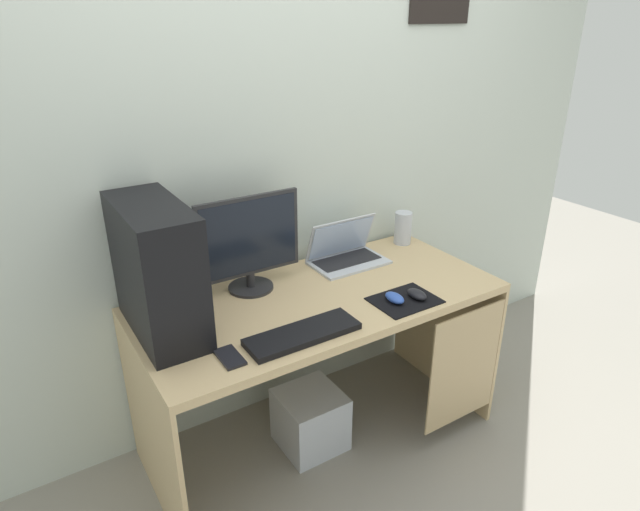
{
  "coord_description": "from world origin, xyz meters",
  "views": [
    {
      "loc": [
        -1.05,
        -1.66,
        1.79
      ],
      "look_at": [
        0.0,
        0.0,
        0.91
      ],
      "focal_mm": 30.66,
      "sensor_mm": 36.0,
      "label": 1
    }
  ],
  "objects_px": {
    "pc_tower": "(157,270)",
    "speaker": "(403,228)",
    "keyboard": "(303,334)",
    "subwoofer": "(310,419)",
    "laptop": "(346,254)",
    "mouse_right": "(417,294)",
    "cell_phone": "(230,357)",
    "mouse_left": "(395,298)",
    "monitor": "(249,244)"
  },
  "relations": [
    {
      "from": "mouse_left",
      "to": "subwoofer",
      "type": "xyz_separation_m",
      "value": [
        -0.28,
        0.19,
        -0.62
      ]
    },
    {
      "from": "pc_tower",
      "to": "cell_phone",
      "type": "xyz_separation_m",
      "value": [
        0.12,
        -0.3,
        -0.23
      ]
    },
    {
      "from": "monitor",
      "to": "subwoofer",
      "type": "height_order",
      "value": "monitor"
    },
    {
      "from": "laptop",
      "to": "subwoofer",
      "type": "xyz_separation_m",
      "value": [
        -0.34,
        -0.23,
        -0.64
      ]
    },
    {
      "from": "laptop",
      "to": "speaker",
      "type": "bearing_deg",
      "value": 5.31
    },
    {
      "from": "pc_tower",
      "to": "mouse_left",
      "type": "xyz_separation_m",
      "value": [
        0.84,
        -0.3,
        -0.22
      ]
    },
    {
      "from": "mouse_right",
      "to": "speaker",
      "type": "bearing_deg",
      "value": 55.55
    },
    {
      "from": "mouse_right",
      "to": "mouse_left",
      "type": "bearing_deg",
      "value": 165.26
    },
    {
      "from": "mouse_left",
      "to": "mouse_right",
      "type": "xyz_separation_m",
      "value": [
        0.09,
        -0.02,
        0.0
      ]
    },
    {
      "from": "pc_tower",
      "to": "monitor",
      "type": "xyz_separation_m",
      "value": [
        0.41,
        0.12,
        -0.03
      ]
    },
    {
      "from": "laptop",
      "to": "mouse_right",
      "type": "xyz_separation_m",
      "value": [
        0.04,
        -0.45,
        -0.02
      ]
    },
    {
      "from": "cell_phone",
      "to": "subwoofer",
      "type": "distance_m",
      "value": 0.77
    },
    {
      "from": "pc_tower",
      "to": "monitor",
      "type": "relative_size",
      "value": 1.09
    },
    {
      "from": "monitor",
      "to": "subwoofer",
      "type": "xyz_separation_m",
      "value": [
        0.15,
        -0.22,
        -0.8
      ]
    },
    {
      "from": "monitor",
      "to": "mouse_left",
      "type": "distance_m",
      "value": 0.62
    },
    {
      "from": "laptop",
      "to": "speaker",
      "type": "distance_m",
      "value": 0.37
    },
    {
      "from": "speaker",
      "to": "mouse_right",
      "type": "xyz_separation_m",
      "value": [
        -0.33,
        -0.48,
        -0.06
      ]
    },
    {
      "from": "speaker",
      "to": "keyboard",
      "type": "height_order",
      "value": "speaker"
    },
    {
      "from": "laptop",
      "to": "cell_phone",
      "type": "xyz_separation_m",
      "value": [
        -0.77,
        -0.43,
        -0.04
      ]
    },
    {
      "from": "keyboard",
      "to": "subwoofer",
      "type": "bearing_deg",
      "value": 53.64
    },
    {
      "from": "mouse_left",
      "to": "cell_phone",
      "type": "relative_size",
      "value": 0.74
    },
    {
      "from": "laptop",
      "to": "keyboard",
      "type": "bearing_deg",
      "value": -138.17
    },
    {
      "from": "pc_tower",
      "to": "mouse_right",
      "type": "bearing_deg",
      "value": -18.99
    },
    {
      "from": "mouse_left",
      "to": "speaker",
      "type": "bearing_deg",
      "value": 47.06
    },
    {
      "from": "pc_tower",
      "to": "subwoofer",
      "type": "xyz_separation_m",
      "value": [
        0.55,
        -0.1,
        -0.84
      ]
    },
    {
      "from": "monitor",
      "to": "laptop",
      "type": "height_order",
      "value": "monitor"
    },
    {
      "from": "laptop",
      "to": "speaker",
      "type": "relative_size",
      "value": 2.11
    },
    {
      "from": "keyboard",
      "to": "pc_tower",
      "type": "bearing_deg",
      "value": 141.64
    },
    {
      "from": "keyboard",
      "to": "subwoofer",
      "type": "distance_m",
      "value": 0.66
    },
    {
      "from": "subwoofer",
      "to": "mouse_left",
      "type": "bearing_deg",
      "value": -34.07
    },
    {
      "from": "speaker",
      "to": "cell_phone",
      "type": "bearing_deg",
      "value": -157.9
    },
    {
      "from": "speaker",
      "to": "mouse_right",
      "type": "bearing_deg",
      "value": -124.45
    },
    {
      "from": "laptop",
      "to": "mouse_left",
      "type": "xyz_separation_m",
      "value": [
        -0.06,
        -0.42,
        -0.02
      ]
    },
    {
      "from": "monitor",
      "to": "keyboard",
      "type": "relative_size",
      "value": 1.05
    },
    {
      "from": "monitor",
      "to": "speaker",
      "type": "bearing_deg",
      "value": 3.24
    },
    {
      "from": "monitor",
      "to": "cell_phone",
      "type": "bearing_deg",
      "value": -124.28
    },
    {
      "from": "keyboard",
      "to": "laptop",
      "type": "bearing_deg",
      "value": 41.83
    },
    {
      "from": "pc_tower",
      "to": "keyboard",
      "type": "bearing_deg",
      "value": -38.36
    },
    {
      "from": "laptop",
      "to": "subwoofer",
      "type": "bearing_deg",
      "value": -145.6
    },
    {
      "from": "mouse_left",
      "to": "mouse_right",
      "type": "distance_m",
      "value": 0.1
    },
    {
      "from": "monitor",
      "to": "mouse_left",
      "type": "relative_size",
      "value": 4.6
    },
    {
      "from": "speaker",
      "to": "mouse_right",
      "type": "distance_m",
      "value": 0.59
    },
    {
      "from": "speaker",
      "to": "mouse_right",
      "type": "height_order",
      "value": "speaker"
    },
    {
      "from": "keyboard",
      "to": "mouse_right",
      "type": "bearing_deg",
      "value": -0.54
    },
    {
      "from": "pc_tower",
      "to": "speaker",
      "type": "height_order",
      "value": "pc_tower"
    },
    {
      "from": "pc_tower",
      "to": "keyboard",
      "type": "relative_size",
      "value": 1.14
    },
    {
      "from": "keyboard",
      "to": "speaker",
      "type": "bearing_deg",
      "value": 28.98
    },
    {
      "from": "mouse_right",
      "to": "cell_phone",
      "type": "relative_size",
      "value": 0.74
    },
    {
      "from": "subwoofer",
      "to": "pc_tower",
      "type": "bearing_deg",
      "value": 169.32
    },
    {
      "from": "mouse_right",
      "to": "cell_phone",
      "type": "height_order",
      "value": "mouse_right"
    }
  ]
}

